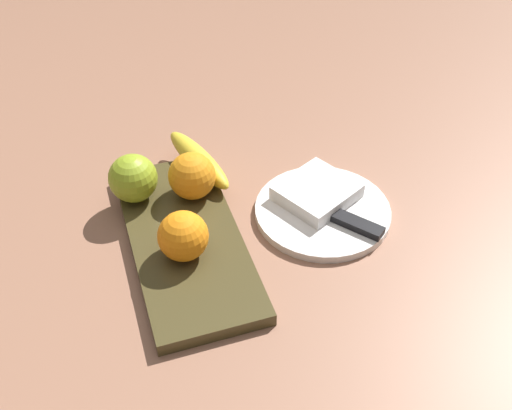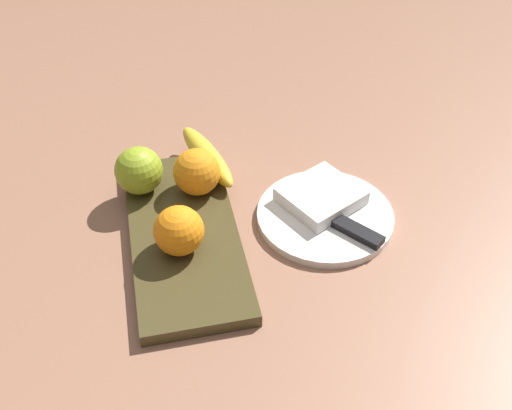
{
  "view_description": "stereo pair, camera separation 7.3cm",
  "coord_description": "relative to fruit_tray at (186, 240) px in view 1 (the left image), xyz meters",
  "views": [
    {
      "loc": [
        -0.65,
        0.08,
        0.68
      ],
      "look_at": [
        0.02,
        -0.14,
        0.05
      ],
      "focal_mm": 43.62,
      "sensor_mm": 36.0,
      "label": 1
    },
    {
      "loc": [
        -0.67,
        0.01,
        0.68
      ],
      "look_at": [
        0.02,
        -0.14,
        0.05
      ],
      "focal_mm": 43.62,
      "sensor_mm": 36.0,
      "label": 2
    }
  ],
  "objects": [
    {
      "name": "orange_near_banana",
      "position": [
        -0.04,
        0.01,
        0.05
      ],
      "size": [
        0.07,
        0.07,
        0.07
      ],
      "primitive_type": "sphere",
      "color": "orange",
      "rests_on": "fruit_tray"
    },
    {
      "name": "knife",
      "position": [
        -0.04,
        -0.25,
        0.01
      ],
      "size": [
        0.16,
        0.13,
        0.01
      ],
      "rotation": [
        0.0,
        0.0,
        0.66
      ],
      "color": "silver",
      "rests_on": "dinner_plate"
    },
    {
      "name": "folded_napkin",
      "position": [
        0.03,
        -0.22,
        0.02
      ],
      "size": [
        0.14,
        0.15,
        0.02
      ],
      "primitive_type": "cube",
      "rotation": [
        0.0,
        0.0,
        0.46
      ],
      "color": "white",
      "rests_on": "dinner_plate"
    },
    {
      "name": "apple",
      "position": [
        0.11,
        0.05,
        0.05
      ],
      "size": [
        0.08,
        0.08,
        0.08
      ],
      "primitive_type": "sphere",
      "color": "#8FAA25",
      "rests_on": "fruit_tray"
    },
    {
      "name": "dinner_plate",
      "position": [
        0.0,
        -0.22,
        -0.0
      ],
      "size": [
        0.22,
        0.22,
        0.01
      ],
      "primitive_type": "cylinder",
      "color": "white",
      "rests_on": "ground_plane"
    },
    {
      "name": "ground_plane",
      "position": [
        -0.02,
        0.03,
        -0.01
      ],
      "size": [
        2.4,
        2.4,
        0.0
      ],
      "primitive_type": "plane",
      "color": "#96664E"
    },
    {
      "name": "orange_near_apple",
      "position": [
        0.09,
        -0.04,
        0.05
      ],
      "size": [
        0.08,
        0.08,
        0.08
      ],
      "primitive_type": "sphere",
      "color": "orange",
      "rests_on": "fruit_tray"
    },
    {
      "name": "banana",
      "position": [
        0.15,
        -0.06,
        0.03
      ],
      "size": [
        0.19,
        0.09,
        0.04
      ],
      "primitive_type": "ellipsoid",
      "rotation": [
        0.0,
        0.0,
        0.28
      ],
      "color": "yellow",
      "rests_on": "fruit_tray"
    },
    {
      "name": "fruit_tray",
      "position": [
        0.0,
        0.0,
        0.0
      ],
      "size": [
        0.37,
        0.16,
        0.02
      ],
      "primitive_type": "cube",
      "color": "#463D20",
      "rests_on": "ground_plane"
    }
  ]
}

